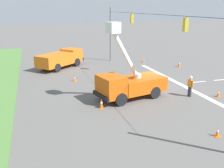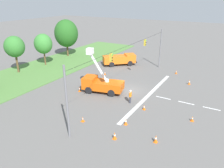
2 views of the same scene
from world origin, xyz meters
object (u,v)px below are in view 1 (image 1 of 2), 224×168
Objects in this scene: traffic_cone_near_bucket at (101,103)px; traffic_cone_centre_line at (143,60)px; utility_truck_bucket_lift at (129,83)px; traffic_cone_mid_left at (74,78)px; traffic_cone_foreground_left at (218,132)px; utility_truck_support_near at (61,58)px; road_worker at (190,85)px; traffic_cone_mid_right at (179,64)px; traffic_cone_far_left at (218,93)px.

traffic_cone_centre_line is (14.60, -9.83, -0.05)m from traffic_cone_near_bucket.
utility_truck_bucket_lift is 10.09× the size of traffic_cone_mid_left.
traffic_cone_mid_left is (14.12, 5.99, 0.02)m from traffic_cone_foreground_left.
traffic_cone_centre_line is at bearing -57.47° from traffic_cone_mid_left.
road_worker is (-13.93, -9.04, -0.18)m from utility_truck_support_near.
traffic_cone_mid_right is at bearing -48.02° from utility_truck_bucket_lift.
traffic_cone_mid_right reaches higher than traffic_cone_mid_left.
traffic_cone_centre_line reaches higher than traffic_cone_far_left.
utility_truck_bucket_lift is 3.50× the size of road_worker.
traffic_cone_centre_line is at bearing -28.37° from utility_truck_bucket_lift.
traffic_cone_mid_left reaches higher than traffic_cone_foreground_left.
utility_truck_support_near reaches higher than traffic_cone_near_bucket.
utility_truck_bucket_lift reaches higher than traffic_cone_mid_left.
utility_truck_support_near reaches higher than traffic_cone_mid_right.
utility_truck_bucket_lift is 0.99× the size of utility_truck_support_near.
road_worker is 2.24× the size of traffic_cone_mid_right.
utility_truck_bucket_lift is at bearing 75.67° from traffic_cone_far_left.
traffic_cone_near_bucket is at bearing 129.42° from traffic_cone_mid_right.
traffic_cone_centre_line is (15.00, 0.17, 0.00)m from traffic_cone_far_left.
road_worker is 2.71× the size of traffic_cone_centre_line.
utility_truck_bucket_lift is 7.57m from traffic_cone_far_left.
traffic_cone_mid_left is 0.78× the size of traffic_cone_mid_right.
traffic_cone_near_bucket is (-10.59, 12.89, -0.02)m from traffic_cone_mid_right.
traffic_cone_mid_left is at bearing 101.26° from traffic_cone_mid_right.
utility_truck_bucket_lift is at bearing 78.26° from road_worker.
traffic_cone_foreground_left is 0.74× the size of traffic_cone_mid_right.
traffic_cone_mid_right is at bearing -142.62° from traffic_cone_centre_line.
traffic_cone_near_bucket reaches higher than traffic_cone_far_left.
traffic_cone_mid_left is 7.92m from traffic_cone_near_bucket.
traffic_cone_far_left is at bearing -179.34° from traffic_cone_centre_line.
traffic_cone_mid_right is (-3.74, -14.16, -0.78)m from utility_truck_support_near.
utility_truck_bucket_lift is 7.84× the size of traffic_cone_mid_right.
utility_truck_bucket_lift is at bearing 131.98° from traffic_cone_mid_right.
utility_truck_bucket_lift is 9.56× the size of traffic_cone_far_left.
utility_truck_support_near is at bearing 91.38° from traffic_cone_centre_line.
utility_truck_support_near reaches higher than traffic_cone_far_left.
road_worker is at bearing 153.29° from traffic_cone_mid_right.
traffic_cone_foreground_left is 21.32m from traffic_cone_centre_line.
utility_truck_bucket_lift is at bearing 18.49° from traffic_cone_foreground_left.
traffic_cone_centre_line is (14.19, -2.07, -0.68)m from road_worker.
traffic_cone_foreground_left is 18.46m from traffic_cone_mid_right.
traffic_cone_foreground_left is at bearing -162.27° from utility_truck_support_near.
traffic_cone_centre_line is (4.01, 3.06, -0.08)m from traffic_cone_mid_right.
utility_truck_support_near is 11.14m from traffic_cone_centre_line.
road_worker is at bearing -131.52° from traffic_cone_mid_left.
traffic_cone_mid_left is 13.53m from traffic_cone_far_left.
traffic_cone_mid_right is (10.19, -5.13, -0.61)m from road_worker.
traffic_cone_mid_right is (16.82, -7.59, 0.12)m from traffic_cone_foreground_left.
traffic_cone_centre_line is (6.71, -10.52, 0.02)m from traffic_cone_mid_left.
road_worker is 7.12m from traffic_cone_foreground_left.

